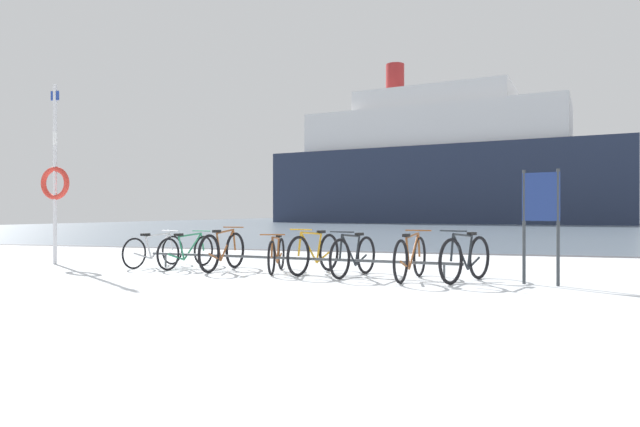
# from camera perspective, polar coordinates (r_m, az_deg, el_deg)

# --- Properties ---
(ground) EXTENTS (80.00, 132.00, 0.08)m
(ground) POSITION_cam_1_polar(r_m,az_deg,el_deg) (59.11, 14.06, -1.05)
(ground) COLOR silver
(bike_rack) EXTENTS (6.24, 0.75, 0.31)m
(bike_rack) POSITION_cam_1_polar(r_m,az_deg,el_deg) (10.05, -3.20, -4.76)
(bike_rack) COLOR #4C5156
(bike_rack) RESTS_ON ground
(bicycle_0) EXTENTS (0.51, 1.68, 0.74)m
(bicycle_0) POSITION_cam_1_polar(r_m,az_deg,el_deg) (11.77, -17.06, -3.73)
(bicycle_0) COLOR black
(bicycle_0) RESTS_ON ground
(bicycle_1) EXTENTS (0.47, 1.72, 0.75)m
(bicycle_1) POSITION_cam_1_polar(r_m,az_deg,el_deg) (11.31, -13.85, -3.87)
(bicycle_1) COLOR black
(bicycle_1) RESTS_ON ground
(bicycle_2) EXTENTS (0.46, 1.70, 0.84)m
(bicycle_2) POSITION_cam_1_polar(r_m,az_deg,el_deg) (10.66, -10.21, -3.91)
(bicycle_2) COLOR black
(bicycle_2) RESTS_ON ground
(bicycle_3) EXTENTS (0.48, 1.63, 0.74)m
(bicycle_3) POSITION_cam_1_polar(r_m,az_deg,el_deg) (10.24, -4.60, -4.32)
(bicycle_3) COLOR black
(bicycle_3) RESTS_ON ground
(bicycle_4) EXTENTS (0.60, 1.74, 0.83)m
(bicycle_4) POSITION_cam_1_polar(r_m,az_deg,el_deg) (9.98, -0.60, -4.20)
(bicycle_4) COLOR black
(bicycle_4) RESTS_ON ground
(bicycle_5) EXTENTS (0.59, 1.61, 0.81)m
(bicycle_5) POSITION_cam_1_polar(r_m,az_deg,el_deg) (9.53, 3.54, -4.47)
(bicycle_5) COLOR black
(bicycle_5) RESTS_ON ground
(bicycle_6) EXTENTS (0.49, 1.75, 0.83)m
(bicycle_6) POSITION_cam_1_polar(r_m,az_deg,el_deg) (9.15, 9.53, -4.61)
(bicycle_6) COLOR black
(bicycle_6) RESTS_ON ground
(bicycle_7) EXTENTS (0.79, 1.54, 0.85)m
(bicycle_7) POSITION_cam_1_polar(r_m,az_deg,el_deg) (9.10, 15.08, -4.58)
(bicycle_7) COLOR black
(bicycle_7) RESTS_ON ground
(info_sign) EXTENTS (0.54, 0.18, 1.79)m
(info_sign) POSITION_cam_1_polar(r_m,az_deg,el_deg) (9.05, 22.24, 0.60)
(info_sign) COLOR #33383D
(info_sign) RESTS_ON ground
(rescue_post) EXTENTS (0.72, 0.11, 3.92)m
(rescue_post) POSITION_cam_1_polar(r_m,az_deg,el_deg) (13.13, -26.14, 3.36)
(rescue_post) COLOR silver
(rescue_post) RESTS_ON ground
(ferry_ship) EXTENTS (38.78, 18.59, 18.39)m
(ferry_ship) POSITION_cam_1_polar(r_m,az_deg,el_deg) (62.20, 12.53, 4.74)
(ferry_ship) COLOR #232D47
(ferry_ship) RESTS_ON ground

